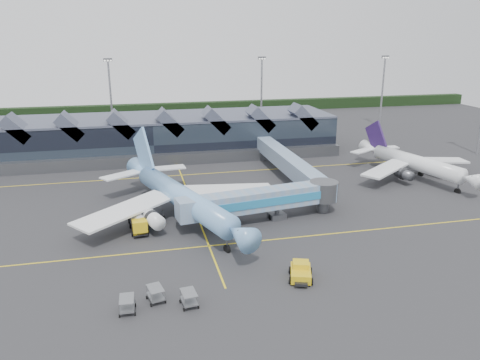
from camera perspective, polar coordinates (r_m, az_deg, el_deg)
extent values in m
plane|color=#2D2C2F|center=(74.73, -4.82, -5.45)|extent=(260.00, 260.00, 0.00)
cube|color=yellow|center=(67.50, -3.81, -8.02)|extent=(120.00, 0.25, 0.01)
cube|color=yellow|center=(100.95, -7.17, 0.59)|extent=(120.00, 0.25, 0.01)
cube|color=yellow|center=(83.96, -5.83, -2.86)|extent=(0.25, 60.00, 0.01)
cube|color=black|center=(180.53, -10.07, 8.53)|extent=(260.00, 4.00, 4.00)
cube|color=black|center=(118.88, -10.72, 5.21)|extent=(90.00, 20.00, 9.00)
cube|color=#4C5266|center=(118.00, -10.84, 7.44)|extent=(90.00, 20.00, 0.60)
cube|color=#53545A|center=(108.91, -10.33, 2.40)|extent=(90.00, 2.50, 2.60)
cube|color=#4C5266|center=(113.68, -25.49, 5.75)|extent=(6.43, 6.00, 6.43)
cube|color=#4C5266|center=(111.82, -19.96, 6.23)|extent=(6.43, 6.00, 6.43)
cube|color=#4C5266|center=(111.03, -14.30, 6.66)|extent=(6.43, 6.00, 6.43)
cube|color=#4C5266|center=(111.33, -8.60, 7.03)|extent=(6.43, 6.00, 6.43)
cube|color=#4C5266|center=(112.70, -2.98, 7.32)|extent=(6.43, 6.00, 6.43)
cube|color=#4C5266|center=(115.11, 2.46, 7.54)|extent=(6.43, 6.00, 6.43)
cube|color=#4C5266|center=(118.50, 7.64, 7.69)|extent=(6.43, 6.00, 6.43)
cylinder|color=gray|center=(141.51, -15.46, 9.48)|extent=(0.56, 0.56, 22.00)
cube|color=#53545A|center=(140.54, -15.82, 13.92)|extent=(2.40, 0.50, 0.90)
cylinder|color=gray|center=(146.81, 2.63, 10.34)|extent=(0.56, 0.56, 22.00)
cube|color=#53545A|center=(145.87, 2.69, 14.63)|extent=(2.40, 0.50, 0.90)
cylinder|color=gray|center=(160.48, 16.95, 10.22)|extent=(0.56, 0.56, 22.00)
cube|color=#53545A|center=(159.63, 17.30, 14.13)|extent=(2.40, 0.50, 0.90)
cylinder|color=#6DA8DE|center=(75.43, -7.00, -2.15)|extent=(13.05, 28.58, 3.58)
cone|color=#6DA8DE|center=(61.54, -0.03, -6.64)|extent=(5.04, 5.89, 3.58)
cube|color=black|center=(60.76, 0.29, -6.19)|extent=(1.40, 0.77, 0.48)
cone|color=#6DA8DE|center=(91.06, -11.91, 1.20)|extent=(5.59, 7.45, 3.58)
cube|color=white|center=(73.54, -13.84, -3.59)|extent=(16.21, 14.19, 1.18)
cube|color=white|center=(80.73, -1.50, -1.18)|extent=(16.42, 5.81, 1.18)
cylinder|color=white|center=(71.92, -10.63, -4.62)|extent=(3.75, 5.43, 2.22)
cylinder|color=white|center=(76.89, -2.18, -2.85)|extent=(3.75, 5.43, 2.22)
cube|color=#6DA8DE|center=(88.61, -11.67, 3.27)|extent=(3.46, 8.79, 9.87)
cube|color=white|center=(88.55, -14.28, 0.57)|extent=(7.83, 6.54, 0.24)
cube|color=white|center=(91.52, -9.06, 1.44)|extent=(7.71, 3.60, 0.24)
cylinder|color=#53545A|center=(65.29, -1.61, -7.90)|extent=(0.26, 0.26, 2.07)
cylinder|color=#53545A|center=(76.33, -9.39, -4.29)|extent=(0.26, 0.26, 2.07)
cylinder|color=#53545A|center=(78.70, -5.33, -3.45)|extent=(0.26, 0.26, 2.07)
cylinder|color=black|center=(65.58, -1.60, -8.43)|extent=(0.84, 1.39, 1.33)
cylinder|color=white|center=(103.53, 20.73, 1.96)|extent=(8.51, 22.10, 3.14)
cone|color=white|center=(95.83, 26.38, 0.07)|extent=(3.98, 4.44, 3.14)
cube|color=black|center=(95.39, 26.65, 0.38)|extent=(1.24, 0.62, 0.48)
cone|color=white|center=(112.57, 15.69, 3.74)|extent=(4.30, 5.65, 3.14)
cube|color=white|center=(99.10, 17.40, 1.31)|extent=(13.24, 10.46, 1.05)
cube|color=white|center=(109.76, 22.90, 2.24)|extent=(13.32, 4.91, 1.05)
cylinder|color=#53545A|center=(99.32, 19.40, 0.67)|extent=(2.83, 4.14, 1.95)
cylinder|color=#53545A|center=(106.53, 23.05, 1.35)|extent=(2.83, 4.14, 1.95)
cube|color=#311B53|center=(111.07, 16.25, 5.05)|extent=(2.21, 6.96, 7.67)
cube|color=white|center=(109.55, 14.66, 3.45)|extent=(6.32, 4.79, 0.26)
cube|color=white|center=(114.33, 17.32, 3.80)|extent=(6.01, 2.24, 0.26)
cylinder|color=#53545A|center=(97.93, 25.02, -0.93)|extent=(0.29, 0.29, 1.82)
cylinder|color=#53545A|center=(102.85, 19.20, 0.58)|extent=(0.29, 0.29, 1.82)
cylinder|color=#53545A|center=(106.71, 21.19, 0.96)|extent=(0.29, 0.29, 1.82)
cylinder|color=black|center=(98.09, 24.98, -1.25)|extent=(0.75, 1.25, 1.17)
cube|color=#7296BF|center=(74.43, 2.32, -2.42)|extent=(21.94, 6.56, 3.15)
cube|color=teal|center=(72.99, 2.86, -2.83)|extent=(21.46, 3.47, 1.30)
cube|color=#7296BF|center=(70.64, -6.56, -3.63)|extent=(3.32, 3.86, 3.25)
cylinder|color=#53545A|center=(76.39, 4.54, -3.42)|extent=(0.76, 0.76, 3.73)
cube|color=#53545A|center=(76.89, 4.51, -4.38)|extent=(2.91, 2.54, 0.98)
cylinder|color=black|center=(76.48, 3.78, -4.57)|extent=(0.58, 1.03, 0.98)
cylinder|color=black|center=(77.39, 5.23, -4.34)|extent=(0.58, 1.03, 0.98)
cylinder|color=#53545A|center=(79.83, 10.16, -1.30)|extent=(4.77, 4.77, 3.25)
cylinder|color=#53545A|center=(80.44, 10.09, -2.56)|extent=(1.95, 1.95, 3.73)
cube|color=black|center=(74.42, -12.32, -5.35)|extent=(2.78, 8.15, 0.44)
cube|color=gold|center=(71.28, -12.11, -5.56)|extent=(2.29, 2.12, 1.96)
cube|color=black|center=(70.46, -12.07, -5.45)|extent=(1.96, 0.29, 0.89)
cylinder|color=#BBBABF|center=(74.97, -12.46, -4.20)|extent=(2.46, 5.31, 2.05)
sphere|color=#BBBABF|center=(77.37, -12.66, -3.53)|extent=(1.96, 1.96, 1.96)
sphere|color=#BBBABF|center=(72.58, -12.26, -4.92)|extent=(1.96, 1.96, 1.96)
cylinder|color=black|center=(71.98, -12.97, -6.39)|extent=(0.38, 0.91, 0.89)
cylinder|color=black|center=(72.15, -11.20, -6.22)|extent=(0.38, 0.91, 0.89)
cylinder|color=black|center=(74.85, -13.19, -5.47)|extent=(0.38, 0.91, 0.89)
cylinder|color=black|center=(75.01, -11.50, -5.30)|extent=(0.38, 0.91, 0.89)
cylinder|color=black|center=(76.90, -13.34, -4.85)|extent=(0.38, 0.91, 0.89)
cylinder|color=black|center=(77.06, -11.69, -4.69)|extent=(0.38, 0.91, 0.89)
cube|color=gold|center=(59.13, 7.41, -11.20)|extent=(3.56, 4.53, 1.10)
cube|color=gold|center=(59.33, 7.42, -10.19)|extent=(2.44, 2.30, 0.77)
cube|color=black|center=(57.44, 7.46, -12.43)|extent=(1.74, 1.32, 0.33)
cylinder|color=black|center=(58.09, 6.16, -12.08)|extent=(0.59, 0.94, 0.88)
cylinder|color=black|center=(58.21, 8.71, -12.12)|extent=(0.59, 0.94, 0.88)
cylinder|color=black|center=(60.41, 6.14, -10.85)|extent=(0.59, 0.94, 0.88)
cylinder|color=black|center=(60.52, 8.58, -10.90)|extent=(0.59, 0.94, 0.88)
cube|color=gray|center=(55.20, -10.23, -13.78)|extent=(2.04, 2.70, 0.17)
cube|color=gray|center=(54.67, -10.29, -12.84)|extent=(2.04, 2.70, 0.09)
cylinder|color=black|center=(56.32, -9.63, -13.55)|extent=(0.22, 0.42, 0.40)
cube|color=gray|center=(53.87, -6.23, -14.43)|extent=(1.82, 2.59, 0.17)
cube|color=gray|center=(53.33, -6.26, -13.47)|extent=(1.82, 2.59, 0.09)
cylinder|color=black|center=(54.98, -5.58, -14.20)|extent=(0.18, 0.41, 0.40)
cube|color=gray|center=(53.94, -13.59, -14.82)|extent=(1.61, 2.47, 0.17)
cube|color=gray|center=(53.40, -13.67, -13.86)|extent=(1.61, 2.47, 0.09)
cylinder|color=black|center=(54.86, -12.64, -14.65)|extent=(0.14, 0.40, 0.40)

